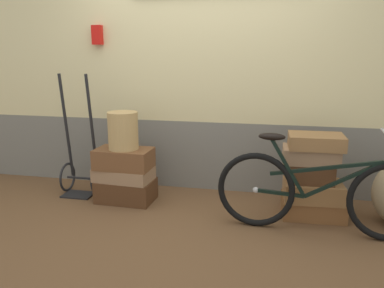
% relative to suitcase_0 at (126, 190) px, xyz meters
% --- Properties ---
extents(ground, '(9.73, 5.20, 0.06)m').
position_rel_suitcase_0_xyz_m(ground, '(0.65, -0.24, -0.14)').
color(ground, brown).
extents(station_building, '(7.73, 0.74, 2.56)m').
position_rel_suitcase_0_xyz_m(station_building, '(0.67, 0.61, 1.18)').
color(station_building, slate).
rests_on(station_building, ground).
extents(suitcase_0, '(0.57, 0.38, 0.22)m').
position_rel_suitcase_0_xyz_m(suitcase_0, '(0.00, 0.00, 0.00)').
color(suitcase_0, '#4C2D19').
rests_on(suitcase_0, ground).
extents(suitcase_1, '(0.59, 0.38, 0.13)m').
position_rel_suitcase_0_xyz_m(suitcase_1, '(-0.02, -0.01, 0.17)').
color(suitcase_1, '#937051').
rests_on(suitcase_1, suitcase_0).
extents(suitcase_2, '(0.56, 0.35, 0.20)m').
position_rel_suitcase_0_xyz_m(suitcase_2, '(-0.01, -0.01, 0.34)').
color(suitcase_2, brown).
rests_on(suitcase_2, suitcase_1).
extents(suitcase_3, '(0.57, 0.44, 0.17)m').
position_rel_suitcase_0_xyz_m(suitcase_3, '(1.83, 0.02, -0.03)').
color(suitcase_3, brown).
rests_on(suitcase_3, ground).
extents(suitcase_4, '(0.53, 0.37, 0.17)m').
position_rel_suitcase_0_xyz_m(suitcase_4, '(1.81, -0.03, 0.14)').
color(suitcase_4, olive).
rests_on(suitcase_4, suitcase_3).
extents(suitcase_5, '(0.40, 0.31, 0.17)m').
position_rel_suitcase_0_xyz_m(suitcase_5, '(1.78, -0.01, 0.31)').
color(suitcase_5, '#4C2D19').
rests_on(suitcase_5, suitcase_4).
extents(suitcase_6, '(0.49, 0.32, 0.14)m').
position_rel_suitcase_0_xyz_m(suitcase_6, '(1.77, -0.01, 0.47)').
color(suitcase_6, '#937051').
rests_on(suitcase_6, suitcase_5).
extents(suitcase_7, '(0.48, 0.35, 0.12)m').
position_rel_suitcase_0_xyz_m(suitcase_7, '(1.81, -0.02, 0.60)').
color(suitcase_7, olive).
rests_on(suitcase_7, suitcase_6).
extents(wicker_basket, '(0.29, 0.29, 0.37)m').
position_rel_suitcase_0_xyz_m(wicker_basket, '(-0.00, -0.00, 0.62)').
color(wicker_basket, tan).
rests_on(wicker_basket, suitcase_2).
extents(luggage_trolley, '(0.38, 0.38, 1.27)m').
position_rel_suitcase_0_xyz_m(luggage_trolley, '(-0.55, 0.12, 0.18)').
color(luggage_trolley, black).
rests_on(luggage_trolley, ground).
extents(bicycle, '(1.71, 0.46, 0.88)m').
position_rel_suitcase_0_xyz_m(bicycle, '(1.83, -0.36, 0.24)').
color(bicycle, black).
rests_on(bicycle, ground).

